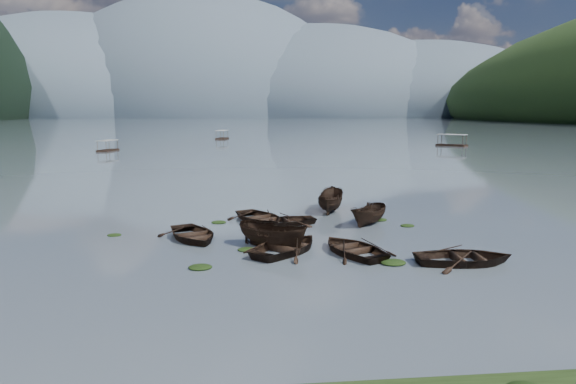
{
  "coord_description": "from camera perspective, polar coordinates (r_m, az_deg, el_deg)",
  "views": [
    {
      "loc": [
        -3.68,
        -24.14,
        7.65
      ],
      "look_at": [
        0.0,
        12.0,
        2.0
      ],
      "focal_mm": 32.0,
      "sensor_mm": 36.0,
      "label": 1
    }
  ],
  "objects": [
    {
      "name": "weed_clump_3",
      "position": [
        37.31,
        10.17,
        -3.13
      ],
      "size": [
        1.03,
        0.87,
        0.23
      ],
      "primitive_type": "ellipsoid",
      "color": "black",
      "rests_on": "ground"
    },
    {
      "name": "rowboat_7",
      "position": [
        35.43,
        -0.53,
        -3.63
      ],
      "size": [
        5.11,
        4.14,
        0.93
      ],
      "primitive_type": "imported",
      "rotation": [
        0.0,
        0.0,
        4.94
      ],
      "color": "black",
      "rests_on": "ground"
    },
    {
      "name": "rowboat_6",
      "position": [
        36.37,
        -3.16,
        -3.32
      ],
      "size": [
        5.46,
        6.12,
        1.04
      ],
      "primitive_type": "imported",
      "rotation": [
        0.0,
        0.0,
        0.46
      ],
      "color": "black",
      "rests_on": "ground"
    },
    {
      "name": "weed_clump_0",
      "position": [
        26.04,
        -9.72,
        -8.38
      ],
      "size": [
        1.19,
        0.97,
        0.26
      ],
      "primitive_type": "ellipsoid",
      "color": "black",
      "rests_on": "ground"
    },
    {
      "name": "weed_clump_7",
      "position": [
        35.8,
        13.13,
        -3.74
      ],
      "size": [
        0.96,
        0.77,
        0.21
      ],
      "primitive_type": "ellipsoid",
      "color": "black",
      "rests_on": "ground"
    },
    {
      "name": "pontoon_right",
      "position": [
        124.15,
        17.73,
        4.89
      ],
      "size": [
        6.74,
        6.67,
        2.57
      ],
      "primitive_type": null,
      "rotation": [
        0.0,
        0.0,
        0.8
      ],
      "color": "black",
      "rests_on": "ground"
    },
    {
      "name": "rowboat_0",
      "position": [
        31.88,
        -10.54,
        -5.2
      ],
      "size": [
        5.22,
        6.0,
        1.04
      ],
      "primitive_type": "imported",
      "rotation": [
        0.0,
        0.0,
        0.39
      ],
      "color": "black",
      "rests_on": "ground"
    },
    {
      "name": "haze_mtn_a",
      "position": [
        959.06,
        -21.52,
        7.78
      ],
      "size": [
        520.0,
        520.0,
        280.0
      ],
      "primitive_type": "ellipsoid",
      "color": "#475666",
      "rests_on": "ground"
    },
    {
      "name": "weed_clump_4",
      "position": [
        29.96,
        20.27,
        -6.52
      ],
      "size": [
        1.03,
        0.82,
        0.21
      ],
      "primitive_type": "ellipsoid",
      "color": "black",
      "rests_on": "ground"
    },
    {
      "name": "rowboat_3",
      "position": [
        28.54,
        7.26,
        -6.78
      ],
      "size": [
        5.04,
        5.8,
        1.01
      ],
      "primitive_type": "imported",
      "rotation": [
        0.0,
        0.0,
        3.53
      ],
      "color": "black",
      "rests_on": "ground"
    },
    {
      "name": "ground_plane",
      "position": [
        25.59,
        2.75,
        -8.57
      ],
      "size": [
        2400.0,
        2400.0,
        0.0
      ],
      "primitive_type": "plane",
      "color": "#535E68"
    },
    {
      "name": "rowboat_5",
      "position": [
        35.84,
        8.96,
        -3.6
      ],
      "size": [
        3.9,
        4.27,
        1.63
      ],
      "primitive_type": "imported",
      "rotation": [
        0.0,
        0.0,
        -0.69
      ],
      "color": "black",
      "rests_on": "ground"
    },
    {
      "name": "pontoon_left",
      "position": [
        108.92,
        -19.38,
        4.32
      ],
      "size": [
        3.52,
        5.81,
        2.08
      ],
      "primitive_type": null,
      "rotation": [
        0.0,
        0.0,
        -0.25
      ],
      "color": "black",
      "rests_on": "ground"
    },
    {
      "name": "rowboat_8",
      "position": [
        40.35,
        4.69,
        -2.12
      ],
      "size": [
        3.17,
        5.15,
        1.87
      ],
      "primitive_type": "imported",
      "rotation": [
        0.0,
        0.0,
        2.84
      ],
      "color": "black",
      "rests_on": "ground"
    },
    {
      "name": "rowboat_4",
      "position": [
        27.98,
        18.98,
        -7.52
      ],
      "size": [
        5.19,
        3.83,
        1.04
      ],
      "primitive_type": "imported",
      "rotation": [
        0.0,
        0.0,
        1.52
      ],
      "color": "black",
      "rests_on": "ground"
    },
    {
      "name": "weed_clump_5",
      "position": [
        34.08,
        -18.74,
        -4.61
      ],
      "size": [
        0.89,
        0.72,
        0.19
      ],
      "primitive_type": "ellipsoid",
      "color": "black",
      "rests_on": "ground"
    },
    {
      "name": "weed_clump_2",
      "position": [
        26.93,
        11.61,
        -7.85
      ],
      "size": [
        1.31,
        1.05,
        0.28
      ],
      "primitive_type": "ellipsoid",
      "color": "black",
      "rests_on": "ground"
    },
    {
      "name": "weed_clump_1",
      "position": [
        28.97,
        -4.62,
        -6.5
      ],
      "size": [
        1.03,
        0.82,
        0.23
      ],
      "primitive_type": "ellipsoid",
      "color": "black",
      "rests_on": "ground"
    },
    {
      "name": "weed_clump_6",
      "position": [
        36.22,
        -7.7,
        -3.43
      ],
      "size": [
        1.04,
        0.87,
        0.22
      ],
      "primitive_type": "ellipsoid",
      "color": "black",
      "rests_on": "ground"
    },
    {
      "name": "haze_mtn_b",
      "position": [
        925.89,
        -9.4,
        8.25
      ],
      "size": [
        520.0,
        520.0,
        340.0
      ],
      "primitive_type": "ellipsoid",
      "color": "#475666",
      "rests_on": "ground"
    },
    {
      "name": "haze_mtn_c",
      "position": [
        935.28,
        3.05,
        8.36
      ],
      "size": [
        520.0,
        520.0,
        260.0
      ],
      "primitive_type": "ellipsoid",
      "color": "#475666",
      "rests_on": "ground"
    },
    {
      "name": "rowboat_2",
      "position": [
        29.46,
        -1.69,
        -6.21
      ],
      "size": [
        4.62,
        4.14,
        1.75
      ],
      "primitive_type": "imported",
      "rotation": [
        0.0,
        0.0,
        0.9
      ],
      "color": "black",
      "rests_on": "ground"
    },
    {
      "name": "haze_mtn_d",
      "position": [
        979.22,
        13.63,
        8.15
      ],
      "size": [
        520.0,
        520.0,
        220.0
      ],
      "primitive_type": "ellipsoid",
      "color": "#475666",
      "rests_on": "ground"
    },
    {
      "name": "rowboat_1",
      "position": [
        28.62,
        -0.05,
        -6.66
      ],
      "size": [
        6.12,
        6.25,
        1.06
      ],
      "primitive_type": "imported",
      "rotation": [
        0.0,
        0.0,
        2.42
      ],
      "color": "black",
      "rests_on": "ground"
    },
    {
      "name": "pontoon_centre",
      "position": [
        149.99,
        -7.33,
        5.85
      ],
      "size": [
        3.89,
        6.81,
        2.46
      ],
      "primitive_type": null,
      "rotation": [
        0.0,
        0.0,
        -0.2
      ],
      "color": "black",
      "rests_on": "ground"
    }
  ]
}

